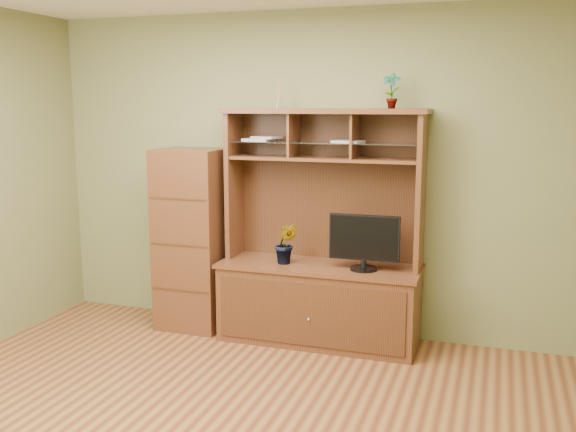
% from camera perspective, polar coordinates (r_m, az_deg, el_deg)
% --- Properties ---
extents(room, '(4.54, 4.04, 2.74)m').
position_cam_1_polar(room, '(3.61, -8.44, 0.48)').
color(room, '#592D19').
rests_on(room, ground).
extents(media_hutch, '(1.66, 0.61, 1.90)m').
position_cam_1_polar(media_hutch, '(5.28, 2.86, -5.61)').
color(media_hutch, '#412312').
rests_on(media_hutch, room).
extents(monitor, '(0.55, 0.21, 0.44)m').
position_cam_1_polar(monitor, '(5.03, 6.78, -2.24)').
color(monitor, black).
rests_on(monitor, media_hutch).
extents(orchid_plant, '(0.21, 0.18, 0.34)m').
position_cam_1_polar(orchid_plant, '(5.21, -0.17, -2.46)').
color(orchid_plant, '#2A5C1F').
rests_on(orchid_plant, media_hutch).
extents(top_plant, '(0.16, 0.12, 0.27)m').
position_cam_1_polar(top_plant, '(5.05, 9.17, 10.96)').
color(top_plant, '#3F6824').
rests_on(top_plant, media_hutch).
extents(reed_diffuser, '(0.05, 0.05, 0.26)m').
position_cam_1_polar(reed_diffuser, '(5.27, -0.85, 10.64)').
color(reed_diffuser, silver).
rests_on(reed_diffuser, media_hutch).
extents(magazines, '(1.01, 0.22, 0.04)m').
position_cam_1_polar(magazines, '(5.25, 0.13, 6.81)').
color(magazines, '#A6A6AA').
rests_on(magazines, media_hutch).
extents(side_cabinet, '(0.56, 0.51, 1.56)m').
position_cam_1_polar(side_cabinet, '(5.63, -8.47, -2.03)').
color(side_cabinet, '#412312').
rests_on(side_cabinet, room).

